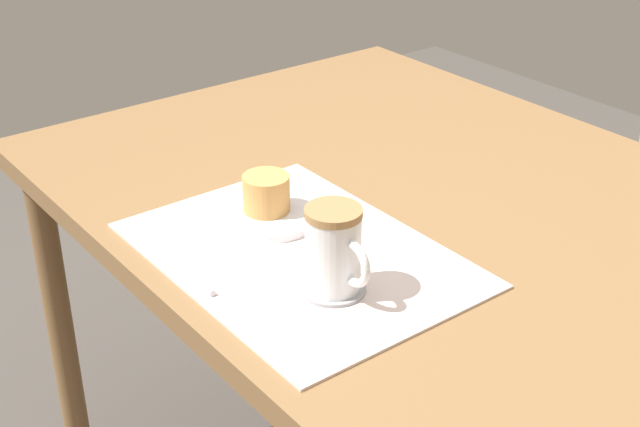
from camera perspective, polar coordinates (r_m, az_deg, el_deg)
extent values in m
cylinder|color=brown|center=(1.81, -16.33, -6.73)|extent=(0.05, 0.05, 0.68)
cylinder|color=brown|center=(2.15, 3.25, 0.39)|extent=(0.05, 0.05, 0.68)
cube|color=brown|center=(1.36, 7.12, -0.07)|extent=(1.29, 0.90, 0.04)
cylinder|color=tan|center=(1.91, 19.58, -10.26)|extent=(0.04, 0.04, 0.40)
cylinder|color=tan|center=(2.10, 12.37, -5.43)|extent=(0.04, 0.04, 0.40)
cylinder|color=tan|center=(2.33, 18.81, -2.77)|extent=(0.04, 0.04, 0.40)
cube|color=silver|center=(1.21, -1.50, -2.54)|extent=(0.47, 0.34, 0.00)
cylinder|color=white|center=(1.30, -3.42, 0.00)|extent=(0.16, 0.16, 0.01)
cylinder|color=tan|center=(1.28, -3.46, 1.31)|extent=(0.07, 0.07, 0.05)
cylinder|color=#99999E|center=(1.13, 0.83, -4.81)|extent=(0.08, 0.08, 0.00)
cylinder|color=white|center=(1.10, 0.85, -2.49)|extent=(0.07, 0.07, 0.10)
cylinder|color=#9E7547|center=(1.07, 0.87, 0.07)|extent=(0.07, 0.07, 0.01)
torus|color=white|center=(1.08, 2.08, -3.19)|extent=(0.06, 0.01, 0.06)
cylinder|color=silver|center=(1.17, -8.41, -3.67)|extent=(0.13, 0.01, 0.01)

